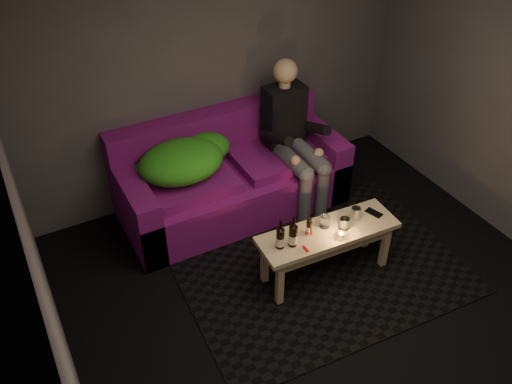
{
  "coord_description": "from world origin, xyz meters",
  "views": [
    {
      "loc": [
        -1.96,
        -2.16,
        3.47
      ],
      "look_at": [
        -0.1,
        1.31,
        0.49
      ],
      "focal_mm": 38.0,
      "sensor_mm": 36.0,
      "label": 1
    }
  ],
  "objects_px": {
    "sofa": "(230,177)",
    "person": "(293,135)",
    "beer_bottle_b": "(293,235)",
    "beer_bottle_a": "(280,238)",
    "coffee_table": "(327,238)",
    "steel_cup": "(356,213)"
  },
  "relations": [
    {
      "from": "coffee_table",
      "to": "beer_bottle_a",
      "type": "xyz_separation_m",
      "value": [
        -0.46,
        0.01,
        0.19
      ]
    },
    {
      "from": "beer_bottle_b",
      "to": "steel_cup",
      "type": "xyz_separation_m",
      "value": [
        0.65,
        0.04,
        -0.05
      ]
    },
    {
      "from": "beer_bottle_b",
      "to": "steel_cup",
      "type": "relative_size",
      "value": 2.63
    },
    {
      "from": "coffee_table",
      "to": "sofa",
      "type": "bearing_deg",
      "value": 103.26
    },
    {
      "from": "beer_bottle_a",
      "to": "beer_bottle_b",
      "type": "distance_m",
      "value": 0.11
    },
    {
      "from": "beer_bottle_b",
      "to": "steel_cup",
      "type": "distance_m",
      "value": 0.65
    },
    {
      "from": "coffee_table",
      "to": "beer_bottle_b",
      "type": "xyz_separation_m",
      "value": [
        -0.36,
        -0.01,
        0.19
      ]
    },
    {
      "from": "coffee_table",
      "to": "beer_bottle_b",
      "type": "relative_size",
      "value": 4.34
    },
    {
      "from": "sofa",
      "to": "person",
      "type": "relative_size",
      "value": 1.5
    },
    {
      "from": "beer_bottle_a",
      "to": "beer_bottle_b",
      "type": "xyz_separation_m",
      "value": [
        0.1,
        -0.03,
        0.0
      ]
    },
    {
      "from": "sofa",
      "to": "beer_bottle_a",
      "type": "xyz_separation_m",
      "value": [
        -0.16,
        -1.26,
        0.26
      ]
    },
    {
      "from": "beer_bottle_b",
      "to": "person",
      "type": "bearing_deg",
      "value": 59.01
    },
    {
      "from": "sofa",
      "to": "person",
      "type": "bearing_deg",
      "value": -16.37
    },
    {
      "from": "person",
      "to": "sofa",
      "type": "bearing_deg",
      "value": 163.63
    },
    {
      "from": "beer_bottle_a",
      "to": "steel_cup",
      "type": "height_order",
      "value": "beer_bottle_a"
    },
    {
      "from": "sofa",
      "to": "beer_bottle_a",
      "type": "relative_size",
      "value": 8.04
    },
    {
      "from": "beer_bottle_a",
      "to": "coffee_table",
      "type": "bearing_deg",
      "value": -1.7
    },
    {
      "from": "steel_cup",
      "to": "beer_bottle_b",
      "type": "bearing_deg",
      "value": -176.74
    },
    {
      "from": "person",
      "to": "steel_cup",
      "type": "distance_m",
      "value": 1.09
    },
    {
      "from": "person",
      "to": "beer_bottle_a",
      "type": "bearing_deg",
      "value": -125.38
    },
    {
      "from": "sofa",
      "to": "steel_cup",
      "type": "bearing_deg",
      "value": -64.64
    },
    {
      "from": "sofa",
      "to": "coffee_table",
      "type": "bearing_deg",
      "value": -76.74
    }
  ]
}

